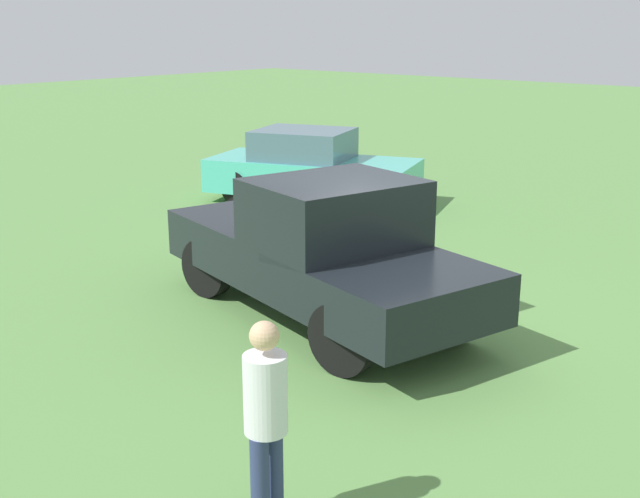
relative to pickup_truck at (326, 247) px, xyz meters
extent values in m
plane|color=#5B8C47|center=(-0.48, -0.37, -0.95)|extent=(80.00, 80.00, 0.00)
cylinder|color=black|center=(1.82, 0.35, -0.54)|extent=(0.81, 0.22, 0.81)
cylinder|color=black|center=(1.43, -1.19, -0.54)|extent=(0.81, 0.22, 0.81)
cylinder|color=black|center=(-1.19, 1.13, -0.54)|extent=(0.81, 0.22, 0.81)
cylinder|color=black|center=(-1.58, -0.42, -0.54)|extent=(0.81, 0.22, 0.81)
cube|color=black|center=(1.53, -0.39, -0.20)|extent=(2.35, 2.31, 0.64)
cube|color=black|center=(-0.16, 0.04, 0.18)|extent=(1.97, 2.22, 1.40)
cube|color=slate|center=(-0.16, 0.04, 0.62)|extent=(1.71, 2.01, 0.48)
cube|color=black|center=(-1.10, 0.28, -0.22)|extent=(2.73, 2.41, 0.60)
cube|color=silver|center=(2.41, -0.62, -0.46)|extent=(0.57, 1.79, 0.16)
cylinder|color=black|center=(3.54, -6.29, -0.59)|extent=(0.72, 0.20, 0.72)
cylinder|color=black|center=(3.02, -4.83, -0.59)|extent=(0.72, 0.20, 0.72)
cylinder|color=black|center=(6.20, -5.33, -0.59)|extent=(0.72, 0.20, 0.72)
cylinder|color=black|center=(5.67, -3.87, -0.59)|extent=(0.72, 0.20, 0.72)
cube|color=#4CC6B2|center=(4.61, -5.08, -0.39)|extent=(4.63, 3.15, 0.68)
cube|color=slate|center=(4.81, -5.01, 0.25)|extent=(2.31, 2.13, 0.60)
cylinder|color=navy|center=(-2.43, 3.49, -0.55)|extent=(0.14, 0.14, 0.79)
cylinder|color=navy|center=(-2.47, 3.69, -0.55)|extent=(0.14, 0.14, 0.79)
cylinder|color=silver|center=(-2.45, 3.59, 0.14)|extent=(0.38, 0.38, 0.59)
sphere|color=#D8AD84|center=(-2.45, 3.59, 0.58)|extent=(0.21, 0.21, 0.21)
camera|label=1|loc=(-6.10, 7.28, 2.70)|focal=44.74mm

